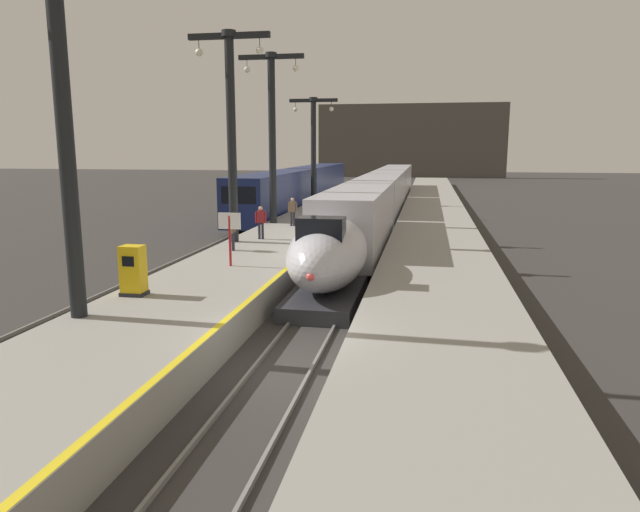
# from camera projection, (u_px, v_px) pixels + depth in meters

# --- Properties ---
(ground_plane) EXTENTS (260.00, 260.00, 0.00)m
(ground_plane) POSITION_uv_depth(u_px,v_px,m) (283.00, 371.00, 15.00)
(ground_plane) COLOR #33302D
(platform_left) EXTENTS (4.80, 110.00, 1.05)m
(platform_left) POSITION_uv_depth(u_px,v_px,m) (313.00, 225.00, 39.55)
(platform_left) COLOR gray
(platform_left) RESTS_ON ground
(platform_right) EXTENTS (4.80, 110.00, 1.05)m
(platform_right) POSITION_uv_depth(u_px,v_px,m) (434.00, 227.00, 38.10)
(platform_right) COLOR gray
(platform_right) RESTS_ON ground
(platform_left_safety_stripe) EXTENTS (0.20, 107.80, 0.01)m
(platform_left_safety_stripe) POSITION_uv_depth(u_px,v_px,m) (347.00, 218.00, 39.05)
(platform_left_safety_stripe) COLOR yellow
(platform_left_safety_stripe) RESTS_ON platform_left
(rail_main_left) EXTENTS (0.08, 110.00, 0.12)m
(rail_main_left) POSITION_uv_depth(u_px,v_px,m) (366.00, 227.00, 41.71)
(rail_main_left) COLOR slate
(rail_main_left) RESTS_ON ground
(rail_main_right) EXTENTS (0.08, 110.00, 0.12)m
(rail_main_right) POSITION_uv_depth(u_px,v_px,m) (387.00, 228.00, 41.44)
(rail_main_right) COLOR slate
(rail_main_right) RESTS_ON ground
(rail_secondary_left) EXTENTS (0.08, 110.00, 0.12)m
(rail_secondary_left) POSITION_uv_depth(u_px,v_px,m) (257.00, 224.00, 43.15)
(rail_secondary_left) COLOR slate
(rail_secondary_left) RESTS_ON ground
(rail_secondary_right) EXTENTS (0.08, 110.00, 0.12)m
(rail_secondary_right) POSITION_uv_depth(u_px,v_px,m) (277.00, 225.00, 42.89)
(rail_secondary_right) COLOR slate
(rail_secondary_right) RESTS_ON ground
(highspeed_train_main) EXTENTS (2.92, 56.87, 3.60)m
(highspeed_train_main) POSITION_uv_depth(u_px,v_px,m) (381.00, 197.00, 44.97)
(highspeed_train_main) COLOR silver
(highspeed_train_main) RESTS_ON ground
(regional_train_adjacent) EXTENTS (2.85, 36.60, 3.80)m
(regional_train_adjacent) POSITION_uv_depth(u_px,v_px,m) (301.00, 186.00, 53.96)
(regional_train_adjacent) COLOR #141E4C
(regional_train_adjacent) RESTS_ON ground
(station_column_near) EXTENTS (4.00, 0.68, 9.50)m
(station_column_near) POSITION_uv_depth(u_px,v_px,m) (63.00, 106.00, 15.14)
(station_column_near) COLOR black
(station_column_near) RESTS_ON platform_left
(station_column_mid) EXTENTS (4.00, 0.68, 10.05)m
(station_column_mid) POSITION_uv_depth(u_px,v_px,m) (231.00, 119.00, 27.96)
(station_column_mid) COLOR black
(station_column_mid) RESTS_ON platform_left
(station_column_far) EXTENTS (4.00, 0.68, 10.20)m
(station_column_far) POSITION_uv_depth(u_px,v_px,m) (272.00, 124.00, 35.24)
(station_column_far) COLOR black
(station_column_far) RESTS_ON platform_left
(station_column_distant) EXTENTS (4.00, 0.68, 8.68)m
(station_column_distant) POSITION_uv_depth(u_px,v_px,m) (313.00, 140.00, 48.02)
(station_column_distant) COLOR black
(station_column_distant) RESTS_ON platform_left
(passenger_near_edge) EXTENTS (0.57, 0.25, 1.69)m
(passenger_near_edge) POSITION_uv_depth(u_px,v_px,m) (293.00, 210.00, 34.68)
(passenger_near_edge) COLOR #23232D
(passenger_near_edge) RESTS_ON platform_left
(passenger_mid_platform) EXTENTS (0.56, 0.29, 1.69)m
(passenger_mid_platform) POSITION_uv_depth(u_px,v_px,m) (261.00, 220.00, 29.70)
(passenger_mid_platform) COLOR #23232D
(passenger_mid_platform) RESTS_ON platform_left
(passenger_far_waiting) EXTENTS (0.30, 0.56, 1.69)m
(passenger_far_waiting) POSITION_uv_depth(u_px,v_px,m) (233.00, 229.00, 26.39)
(passenger_far_waiting) COLOR #23232D
(passenger_far_waiting) RESTS_ON platform_left
(rolling_suitcase) EXTENTS (0.40, 0.22, 0.98)m
(rolling_suitcase) POSITION_uv_depth(u_px,v_px,m) (324.00, 222.00, 34.53)
(rolling_suitcase) COLOR navy
(rolling_suitcase) RESTS_ON platform_left
(ticket_machine_yellow) EXTENTS (0.76, 0.62, 1.60)m
(ticket_machine_yellow) POSITION_uv_depth(u_px,v_px,m) (133.00, 272.00, 18.37)
(ticket_machine_yellow) COLOR yellow
(ticket_machine_yellow) RESTS_ON platform_left
(departure_info_board) EXTENTS (0.90, 0.10, 2.12)m
(departure_info_board) POSITION_uv_depth(u_px,v_px,m) (230.00, 228.00, 22.82)
(departure_info_board) COLOR maroon
(departure_info_board) RESTS_ON platform_left
(terminus_back_wall) EXTENTS (36.00, 2.00, 14.00)m
(terminus_back_wall) POSITION_uv_depth(u_px,v_px,m) (411.00, 141.00, 112.31)
(terminus_back_wall) COLOR #4C4742
(terminus_back_wall) RESTS_ON ground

